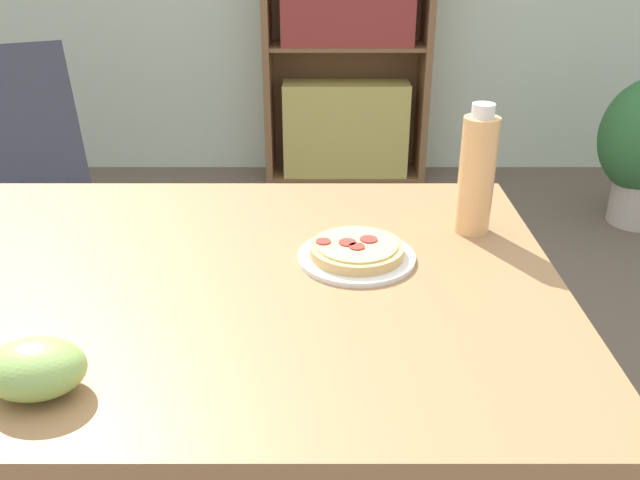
{
  "coord_description": "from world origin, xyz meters",
  "views": [
    {
      "loc": [
        0.12,
        -1.23,
        1.35
      ],
      "look_at": [
        0.12,
        -0.12,
        0.82
      ],
      "focal_mm": 38.0,
      "sensor_mm": 36.0,
      "label": 1
    }
  ],
  "objects_px": {
    "grape_bunch": "(35,368)",
    "drink_bottle": "(477,173)",
    "bookshelf": "(347,58)",
    "lounge_chair_near": "(12,209)",
    "pizza_on_plate": "(357,252)"
  },
  "relations": [
    {
      "from": "pizza_on_plate",
      "to": "drink_bottle",
      "type": "relative_size",
      "value": 0.84
    },
    {
      "from": "grape_bunch",
      "to": "bookshelf",
      "type": "relative_size",
      "value": 0.1
    },
    {
      "from": "grape_bunch",
      "to": "lounge_chair_near",
      "type": "distance_m",
      "value": 2.02
    },
    {
      "from": "grape_bunch",
      "to": "drink_bottle",
      "type": "bearing_deg",
      "value": 37.06
    },
    {
      "from": "grape_bunch",
      "to": "bookshelf",
      "type": "distance_m",
      "value": 2.97
    },
    {
      "from": "pizza_on_plate",
      "to": "lounge_chair_near",
      "type": "xyz_separation_m",
      "value": [
        -1.32,
        1.36,
        -0.49
      ]
    },
    {
      "from": "grape_bunch",
      "to": "drink_bottle",
      "type": "distance_m",
      "value": 0.89
    },
    {
      "from": "drink_bottle",
      "to": "lounge_chair_near",
      "type": "bearing_deg",
      "value": 141.86
    },
    {
      "from": "drink_bottle",
      "to": "bookshelf",
      "type": "distance_m",
      "value": 2.4
    },
    {
      "from": "lounge_chair_near",
      "to": "pizza_on_plate",
      "type": "bearing_deg",
      "value": -70.66
    },
    {
      "from": "grape_bunch",
      "to": "bookshelf",
      "type": "xyz_separation_m",
      "value": [
        0.53,
        2.92,
        -0.13
      ]
    },
    {
      "from": "drink_bottle",
      "to": "lounge_chair_near",
      "type": "xyz_separation_m",
      "value": [
        -1.56,
        1.23,
        -0.6
      ]
    },
    {
      "from": "grape_bunch",
      "to": "bookshelf",
      "type": "bearing_deg",
      "value": 79.72
    },
    {
      "from": "drink_bottle",
      "to": "lounge_chair_near",
      "type": "relative_size",
      "value": 0.28
    },
    {
      "from": "pizza_on_plate",
      "to": "grape_bunch",
      "type": "xyz_separation_m",
      "value": [
        -0.46,
        -0.4,
        0.02
      ]
    }
  ]
}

